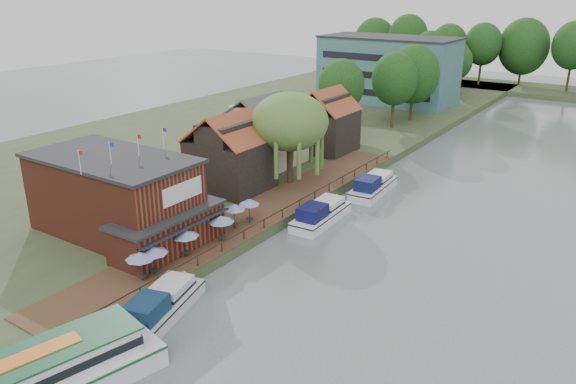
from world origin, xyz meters
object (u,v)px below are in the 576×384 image
Objects in this scene: cruiser_0 at (161,302)px; cruiser_1 at (321,211)px; cottage_a at (230,151)px; umbrella_1 at (153,261)px; umbrella_0 at (141,266)px; pub at (130,199)px; cottage_b at (262,129)px; cruiser_2 at (374,183)px; tour_boat at (29,381)px; hotel_block at (388,69)px; umbrella_3 at (221,228)px; umbrella_2 at (185,243)px; cottage_c at (326,120)px; umbrella_4 at (234,216)px; willow at (290,139)px; umbrella_5 at (249,211)px; swan at (122,328)px.

cruiser_0 is 1.00× the size of cruiser_1.
cottage_a is 3.56× the size of umbrella_1.
umbrella_0 is (7.82, -20.12, -2.96)m from cottage_a.
pub is 2.08× the size of cottage_b.
cruiser_2 is 0.64× the size of tour_boat.
umbrella_3 is at bearing -77.23° from hotel_block.
umbrella_1 is at bearing -88.30° from umbrella_2.
umbrella_1 reaches higher than cruiser_0.
cottage_c reaches higher than umbrella_0.
umbrella_4 is at bearing 106.34° from umbrella_3.
willow is (7.50, -5.00, 0.96)m from cottage_b.
umbrella_3 is at bearing -112.28° from cruiser_1.
hotel_block reaches higher than willow.
umbrella_3 and umbrella_4 have the same top height.
umbrella_5 is at bearing -75.28° from cottage_c.
umbrella_5 is at bearing 90.33° from umbrella_0.
hotel_block reaches higher than umbrella_5.
cottage_c is 0.88× the size of cruiser_1.
umbrella_3 is at bearing 82.78° from umbrella_2.
umbrella_4 is (-0.33, 6.79, 0.00)m from umbrella_2.
umbrella_4 is at bearing -123.16° from cruiser_1.
pub reaches higher than umbrella_1.
swan is (3.07, -15.98, -2.07)m from umbrella_4.
pub reaches higher than cruiser_2.
willow is 14.36m from umbrella_4.
umbrella_1 is 0.25× the size of cruiser_2.
umbrella_1 is at bearing -69.43° from cottage_b.
cottage_c reaches higher than tour_boat.
pub reaches higher than umbrella_5.
umbrella_2 is at bearing -109.11° from cruiser_1.
umbrella_5 reaches higher than cruiser_0.
willow is 27.99m from cruiser_0.
cruiser_2 is at bearing 78.19° from umbrella_3.
umbrella_3 is at bearing 87.05° from umbrella_1.
hotel_block reaches higher than umbrella_2.
swan is at bearing -79.12° from umbrella_4.
cruiser_2 is at bearing 102.62° from tour_boat.
umbrella_4 is 0.24× the size of cruiser_2.
swan is at bearing -64.53° from umbrella_1.
cottage_a is at bearing 124.04° from tour_boat.
umbrella_0 reaches higher than cruiser_0.
cottage_c is at bearing 86.99° from cottage_a.
cruiser_1 is at bearing 103.52° from tour_boat.
umbrella_2 and umbrella_3 have the same top height.
hotel_block reaches higher than pub.
cruiser_0 is (3.58, -1.54, -1.12)m from umbrella_0.
cottage_b is 4.04× the size of umbrella_3.
umbrella_0 reaches higher than swan.
umbrella_0 is 30.42m from cruiser_2.
cruiser_0 is (3.98, -13.16, -1.12)m from umbrella_4.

